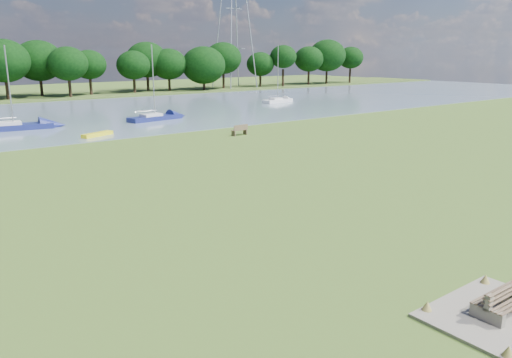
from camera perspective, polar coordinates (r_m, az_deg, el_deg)
ground at (r=25.39m, az=-3.20°, el=-2.90°), size 220.00×220.00×0.00m
river at (r=64.01m, az=-25.02°, el=6.21°), size 220.00×40.00×0.10m
concrete_pad at (r=16.63m, az=26.00°, el=-13.80°), size 4.20×3.20×0.10m
bench_pair at (r=16.45m, az=26.16°, el=-12.53°), size 1.67×1.00×0.89m
riverbank_bench at (r=46.51m, az=-1.86°, el=5.62°), size 1.68×0.63×1.02m
kayak at (r=48.10m, az=-17.67°, el=4.89°), size 3.27×1.99×0.32m
tree_line at (r=90.81m, az=-23.97°, el=12.07°), size 158.40×8.23×9.96m
sailboat_3 at (r=55.07m, az=-26.04°, el=5.57°), size 7.42×2.90×8.14m
sailboat_4 at (r=77.60m, az=2.46°, el=9.07°), size 5.80×2.58×8.59m
sailboat_5 at (r=57.91m, az=-11.53°, el=7.05°), size 6.63×2.83×8.30m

